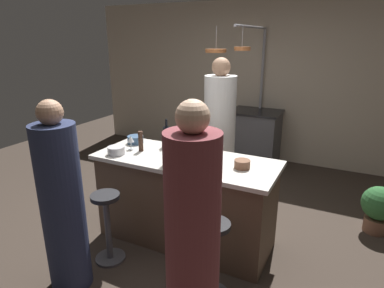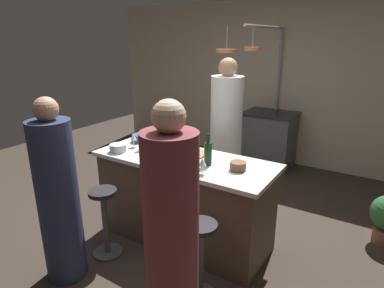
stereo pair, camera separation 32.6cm
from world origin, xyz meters
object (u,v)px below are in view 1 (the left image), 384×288
at_px(bar_stool_left, 108,224).
at_px(cutting_board, 192,152).
at_px(guest_right, 193,239).
at_px(wine_bottle_amber, 166,153).
at_px(bar_stool_right, 213,257).
at_px(wine_bottle_dark, 167,136).
at_px(chef, 219,138).
at_px(guest_left, 63,206).
at_px(pepper_mill, 141,141).
at_px(wine_glass_near_right_guest, 131,140).
at_px(potted_plant, 379,207).
at_px(mixing_bowl_wooden, 242,164).
at_px(mixing_bowl_blue, 135,140).
at_px(mixing_bowl_steel, 116,150).
at_px(stove_range, 254,137).
at_px(wine_glass_near_left_guest, 209,162).
at_px(wine_bottle_red, 211,153).

xyz_separation_m(bar_stool_left, cutting_board, (0.48, 0.78, 0.53)).
height_order(guest_right, wine_bottle_amber, guest_right).
distance_m(bar_stool_right, wine_bottle_dark, 1.41).
xyz_separation_m(chef, cutting_board, (0.02, -0.80, 0.07)).
distance_m(guest_left, pepper_mill, 1.04).
bearing_deg(chef, wine_glass_near_right_guest, -121.66).
distance_m(bar_stool_left, pepper_mill, 0.87).
distance_m(chef, potted_plant, 1.89).
xyz_separation_m(mixing_bowl_wooden, mixing_bowl_blue, (-1.28, 0.17, 0.00)).
bearing_deg(cutting_board, wine_bottle_amber, -98.43).
xyz_separation_m(chef, mixing_bowl_blue, (-0.68, -0.78, 0.11)).
distance_m(potted_plant, mixing_bowl_wooden, 1.71).
height_order(guest_right, mixing_bowl_wooden, guest_right).
relative_size(bar_stool_right, mixing_bowl_steel, 3.98).
bearing_deg(bar_stool_left, cutting_board, 58.27).
height_order(wine_bottle_dark, wine_bottle_amber, wine_bottle_amber).
distance_m(guest_right, mixing_bowl_wooden, 1.02).
bearing_deg(wine_glass_near_right_guest, cutting_board, 15.62).
relative_size(chef, pepper_mill, 8.57).
xyz_separation_m(pepper_mill, mixing_bowl_steel, (-0.16, -0.19, -0.07)).
relative_size(chef, cutting_board, 5.62).
height_order(bar_stool_right, guest_right, guest_right).
relative_size(chef, wine_bottle_dark, 6.06).
height_order(guest_right, cutting_board, guest_right).
bearing_deg(guest_left, potted_plant, 41.14).
distance_m(chef, guest_left, 2.04).
height_order(stove_range, wine_glass_near_left_guest, wine_glass_near_left_guest).
distance_m(wine_glass_near_left_guest, mixing_bowl_wooden, 0.34).
distance_m(guest_right, mixing_bowl_blue, 1.75).
height_order(stove_range, bar_stool_right, stove_range).
distance_m(pepper_mill, wine_glass_near_right_guest, 0.12).
bearing_deg(potted_plant, mixing_bowl_steel, -152.98).
distance_m(wine_bottle_dark, mixing_bowl_steel, 0.56).
bearing_deg(potted_plant, mixing_bowl_blue, -160.75).
relative_size(cutting_board, wine_glass_near_right_guest, 2.19).
bearing_deg(mixing_bowl_steel, mixing_bowl_blue, 96.12).
bearing_deg(mixing_bowl_wooden, wine_bottle_red, -172.77).
height_order(pepper_mill, mixing_bowl_wooden, pepper_mill).
distance_m(bar_stool_right, wine_glass_near_left_guest, 0.76).
bearing_deg(cutting_board, guest_left, -115.72).
relative_size(guest_left, mixing_bowl_wooden, 11.25).
bearing_deg(potted_plant, wine_bottle_amber, -145.18).
xyz_separation_m(bar_stool_left, wine_bottle_amber, (0.42, 0.38, 0.65)).
distance_m(bar_stool_right, mixing_bowl_blue, 1.60).
height_order(potted_plant, mixing_bowl_steel, mixing_bowl_steel).
distance_m(chef, mixing_bowl_blue, 1.04).
bearing_deg(pepper_mill, guest_left, -93.79).
bearing_deg(mixing_bowl_blue, guest_left, -83.33).
bearing_deg(stove_range, chef, -91.03).
relative_size(wine_glass_near_right_guest, wine_glass_near_left_guest, 1.00).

